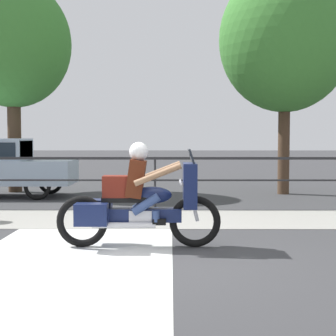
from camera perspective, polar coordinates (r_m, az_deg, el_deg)
The scene contains 7 objects.
ground_plane at distance 7.19m, azimuth -2.67°, elevation -9.93°, with size 120.00×120.00×0.00m, color #38383A.
sidewalk_band at distance 10.53m, azimuth -1.70°, elevation -5.64°, with size 44.00×2.40×0.01m, color #99968E.
crosswalk_band at distance 7.12m, azimuth -10.90°, elevation -10.09°, with size 2.77×6.00×0.01m, color silver.
fence_railing at distance 11.98m, azimuth -1.45°, elevation -0.00°, with size 36.00×0.05×1.21m.
motorcycle at distance 7.77m, azimuth -3.19°, elevation -3.63°, with size 2.49×0.76×1.59m.
tree_behind_sign at distance 15.72m, azimuth 12.86°, elevation 13.68°, with size 3.83×3.83×6.61m.
tree_behind_car at distance 16.62m, azimuth -16.82°, elevation 12.96°, with size 3.50×3.50×6.42m.
Camera 1 is at (0.37, -6.99, 1.66)m, focal length 55.00 mm.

